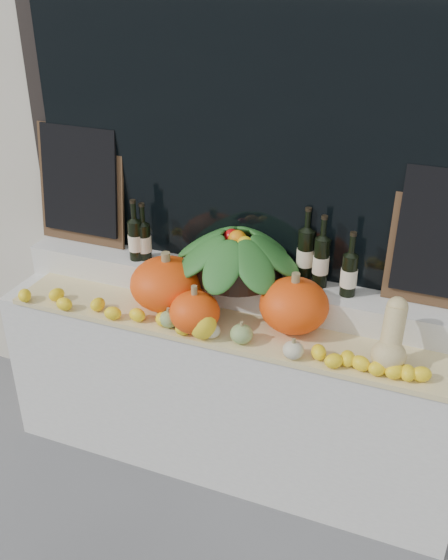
% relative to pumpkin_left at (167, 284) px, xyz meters
% --- Properties ---
extents(display_sill, '(2.30, 0.55, 0.88)m').
position_rel_pumpkin_left_xyz_m(display_sill, '(0.30, 0.06, -0.59)').
color(display_sill, silver).
rests_on(display_sill, ground).
extents(rear_tier, '(2.30, 0.25, 0.16)m').
position_rel_pumpkin_left_xyz_m(rear_tier, '(0.30, 0.21, -0.07)').
color(rear_tier, silver).
rests_on(rear_tier, display_sill).
extents(straw_bedding, '(2.10, 0.32, 0.02)m').
position_rel_pumpkin_left_xyz_m(straw_bedding, '(0.30, -0.07, -0.14)').
color(straw_bedding, tan).
rests_on(straw_bedding, display_sill).
extents(pumpkin_left, '(0.45, 0.45, 0.25)m').
position_rel_pumpkin_left_xyz_m(pumpkin_left, '(0.00, 0.00, 0.00)').
color(pumpkin_left, '#FF4F0D').
rests_on(pumpkin_left, straw_bedding).
extents(pumpkin_right, '(0.41, 0.41, 0.25)m').
position_rel_pumpkin_left_xyz_m(pumpkin_right, '(0.62, 0.03, -0.00)').
color(pumpkin_right, '#FF4F0D').
rests_on(pumpkin_right, straw_bedding).
extents(pumpkin_center, '(0.27, 0.27, 0.19)m').
position_rel_pumpkin_left_xyz_m(pumpkin_center, '(0.21, -0.14, -0.03)').
color(pumpkin_center, '#FF4F0D').
rests_on(pumpkin_center, straw_bedding).
extents(butternut_squash, '(0.15, 0.21, 0.29)m').
position_rel_pumpkin_left_xyz_m(butternut_squash, '(1.07, -0.09, -0.00)').
color(butternut_squash, tan).
rests_on(butternut_squash, straw_bedding).
extents(decorative_gourds, '(0.69, 0.14, 0.16)m').
position_rel_pumpkin_left_xyz_m(decorative_gourds, '(0.33, -0.18, -0.07)').
color(decorative_gourds, '#2A631D').
rests_on(decorative_gourds, straw_bedding).
extents(lemon_heap, '(2.20, 0.16, 0.06)m').
position_rel_pumpkin_left_xyz_m(lemon_heap, '(0.30, -0.18, -0.09)').
color(lemon_heap, yellow).
rests_on(lemon_heap, straw_bedding).
extents(produce_bowl, '(0.67, 0.67, 0.24)m').
position_rel_pumpkin_left_xyz_m(produce_bowl, '(0.29, 0.19, 0.13)').
color(produce_bowl, black).
rests_on(produce_bowl, rear_tier).
extents(wine_bottle_far_left, '(0.08, 0.08, 0.32)m').
position_rel_pumpkin_left_xyz_m(wine_bottle_far_left, '(-0.25, 0.17, 0.12)').
color(wine_bottle_far_left, black).
rests_on(wine_bottle_far_left, rear_tier).
extents(wine_bottle_near_left, '(0.08, 0.08, 0.30)m').
position_rel_pumpkin_left_xyz_m(wine_bottle_near_left, '(-0.22, 0.19, 0.11)').
color(wine_bottle_near_left, black).
rests_on(wine_bottle_near_left, rear_tier).
extents(wine_bottle_tall, '(0.08, 0.08, 0.36)m').
position_rel_pumpkin_left_xyz_m(wine_bottle_tall, '(0.60, 0.28, 0.14)').
color(wine_bottle_tall, black).
rests_on(wine_bottle_tall, rear_tier).
extents(wine_bottle_near_right, '(0.08, 0.08, 0.35)m').
position_rel_pumpkin_left_xyz_m(wine_bottle_near_right, '(0.68, 0.24, 0.14)').
color(wine_bottle_near_right, black).
rests_on(wine_bottle_near_right, rear_tier).
extents(wine_bottle_far_right, '(0.08, 0.08, 0.31)m').
position_rel_pumpkin_left_xyz_m(wine_bottle_far_right, '(0.82, 0.20, 0.11)').
color(wine_bottle_far_right, black).
rests_on(wine_bottle_far_right, rear_tier).
extents(chalkboard_left, '(0.50, 0.11, 0.62)m').
position_rel_pumpkin_left_xyz_m(chalkboard_left, '(-0.62, 0.27, 0.33)').
color(chalkboard_left, '#4C331E').
rests_on(chalkboard_left, rear_tier).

